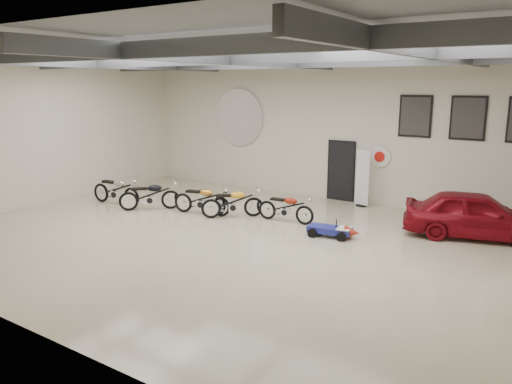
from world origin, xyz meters
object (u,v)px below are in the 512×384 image
Objects in this scene: motorcycle_black at (150,195)px; motorcycle_yellow at (232,202)px; vintage_car at (477,215)px; motorcycle_red at (286,207)px; motorcycle_gold at (202,199)px; motorcycle_silver at (116,189)px; go_kart at (334,228)px; banner_stand at (362,179)px.

motorcycle_yellow is at bearing -29.54° from motorcycle_black.
motorcycle_red is at bearing 91.11° from vintage_car.
motorcycle_red is (1.65, 0.47, -0.03)m from motorcycle_yellow.
motorcycle_gold is 1.07m from motorcycle_yellow.
go_kart is at bearing 1.74° from motorcycle_silver.
motorcycle_yellow is (-2.82, -3.64, -0.46)m from banner_stand.
motorcycle_black is at bearing -132.04° from banner_stand.
banner_stand is 1.00× the size of motorcycle_yellow.
motorcycle_red is (6.06, 1.33, -0.07)m from motorcycle_silver.
motorcycle_red is (-1.16, -3.17, -0.49)m from banner_stand.
banner_stand is at bearing 66.06° from motorcycle_red.
vintage_car is (7.81, 2.24, 0.14)m from motorcycle_gold.
banner_stand reaches higher than motorcycle_red.
motorcycle_gold is 4.60m from go_kart.
go_kart is at bearing -45.14° from motorcycle_yellow.
go_kart is (0.73, -3.77, -0.70)m from banner_stand.
motorcycle_silver is 1.54m from motorcycle_black.
banner_stand is 0.98× the size of motorcycle_black.
vintage_car reaches higher than motorcycle_silver.
motorcycle_black is 4.68m from motorcycle_red.
motorcycle_red reaches higher than go_kart.
motorcycle_silver is 1.15× the size of motorcycle_red.
motorcycle_red is 1.24× the size of go_kart.
motorcycle_black is 1.89m from motorcycle_gold.
go_kart is at bearing -9.57° from motorcycle_gold.
motorcycle_black is (-5.68, -4.39, -0.45)m from banner_stand.
vintage_car is (3.22, 2.13, 0.38)m from go_kart.
motorcycle_silver reaches higher than motorcycle_gold.
motorcycle_gold is 1.35× the size of go_kart.
go_kart is 3.88m from vintage_car.
motorcycle_silver is at bearing 88.79° from vintage_car.
motorcycle_silver is 11.53m from vintage_car.
vintage_car is at bearing -26.63° from motorcycle_yellow.
motorcycle_black is 2.96m from motorcycle_yellow.
vintage_car is (11.17, 2.85, 0.11)m from motorcycle_silver.
motorcycle_silver is 1.08× the size of motorcycle_yellow.
motorcycle_yellow is at bearing 90.93° from vintage_car.
motorcycle_red is at bearing 8.85° from motorcycle_silver.
motorcycle_silver reaches higher than motorcycle_black.
vintage_car reaches higher than motorcycle_red.
banner_stand reaches higher than motorcycle_yellow.
motorcycle_gold is (-3.86, -3.88, -0.45)m from banner_stand.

